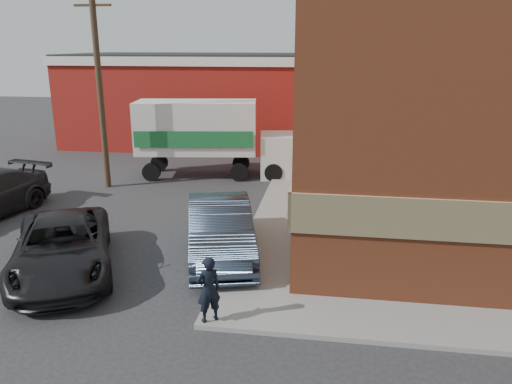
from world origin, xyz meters
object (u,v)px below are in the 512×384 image
at_px(utility_pole, 99,79).
at_px(box_truck, 211,134).
at_px(man, 208,289).
at_px(warehouse, 201,99).
at_px(suv_a, 62,247).
at_px(sedan, 220,229).
at_px(brick_building, 498,85).

relative_size(utility_pole, box_truck, 1.19).
bearing_deg(utility_pole, man, -55.32).
xyz_separation_m(warehouse, suv_a, (1.11, -19.50, -2.04)).
bearing_deg(sedan, utility_pole, 119.54).
relative_size(utility_pole, suv_a, 1.63).
height_order(man, suv_a, man).
xyz_separation_m(brick_building, suv_a, (-13.39, -8.50, -3.91)).
height_order(man, sedan, sedan).
xyz_separation_m(warehouse, utility_pole, (-1.50, -11.00, 1.93)).
bearing_deg(man, sedan, -117.68).
height_order(brick_building, man, brick_building).
relative_size(man, sedan, 0.30).
distance_m(utility_pole, sedan, 10.24).
distance_m(suv_a, box_truck, 11.29).
distance_m(warehouse, utility_pole, 11.27).
xyz_separation_m(warehouse, man, (5.80, -21.55, -1.91)).
xyz_separation_m(brick_building, sedan, (-9.30, -6.70, -3.82)).
bearing_deg(suv_a, box_truck, 56.15).
height_order(brick_building, warehouse, brick_building).
height_order(utility_pole, man, utility_pole).
relative_size(utility_pole, sedan, 1.72).
distance_m(man, box_truck, 13.56).
distance_m(utility_pole, suv_a, 9.74).
bearing_deg(sedan, man, -96.59).
relative_size(warehouse, man, 10.38).
height_order(suv_a, box_truck, box_truck).
xyz_separation_m(sedan, box_truck, (-2.50, 9.30, 1.22)).
distance_m(warehouse, box_truck, 8.86).
bearing_deg(utility_pole, warehouse, 82.23).
xyz_separation_m(suv_a, box_truck, (1.59, 11.10, 1.31)).
relative_size(brick_building, man, 11.62).
bearing_deg(box_truck, warehouse, 99.72).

